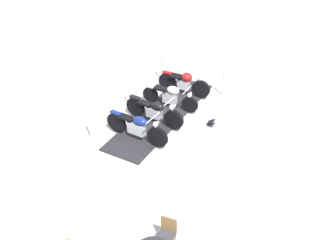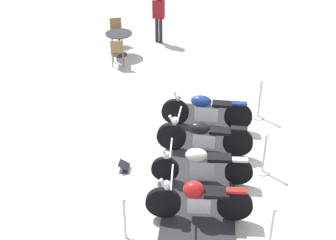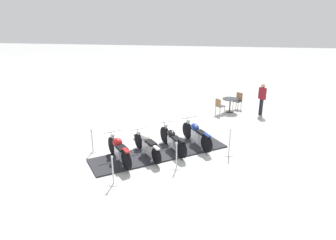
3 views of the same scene
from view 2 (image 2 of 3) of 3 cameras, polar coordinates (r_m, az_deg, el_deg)
ground_plane at (r=11.70m, az=3.99°, el=-5.50°), size 80.00×80.00×0.00m
display_platform at (r=11.68m, az=4.00°, el=-5.39°), size 4.48×5.48×0.06m
motorcycle_navy at (r=12.81m, az=4.35°, el=1.14°), size 2.04×1.39×1.05m
motorcycle_black at (r=11.87m, az=4.13°, el=-1.88°), size 2.03×1.35×1.04m
motorcycle_cream at (r=10.92m, az=3.75°, el=-5.16°), size 1.85×1.45×0.91m
motorcycle_maroon at (r=10.03m, az=3.46°, el=-9.08°), size 1.78×1.42×1.05m
stanchion_left_mid at (r=11.56m, az=10.95°, el=-4.60°), size 0.34×0.34×1.06m
stanchion_left_front at (r=13.54m, az=10.44°, el=1.59°), size 0.35×0.35×1.13m
stanchion_left_rear at (r=9.76m, az=11.69°, el=-13.14°), size 0.35×0.35×1.05m
stanchion_right_rear at (r=9.79m, az=-4.98°, el=-11.90°), size 0.29×0.29×1.02m
info_placard at (r=11.61m, az=-5.06°, el=-5.46°), size 0.36×0.37×0.21m
cafe_table at (r=16.83m, az=-5.66°, el=9.34°), size 0.89×0.89×0.78m
cafe_chair_near_table at (r=17.61m, az=-5.98°, el=10.23°), size 0.56×0.56×0.97m
cafe_chair_across_table at (r=16.11m, az=-5.86°, el=7.98°), size 0.56×0.56×0.91m
bystander_person at (r=17.58m, az=-1.08°, el=12.15°), size 0.46×0.39×1.77m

